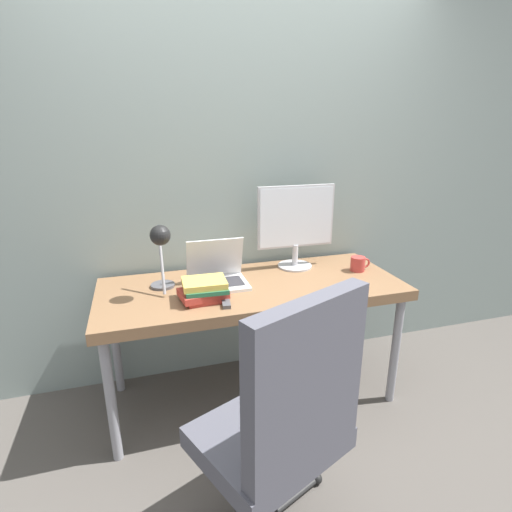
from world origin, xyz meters
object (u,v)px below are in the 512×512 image
(office_chair, at_px, (285,419))
(mug, at_px, (358,264))
(monitor, at_px, (296,223))
(laptop, at_px, (217,275))
(book_stack, at_px, (204,290))
(desk_lamp, at_px, (161,247))

(office_chair, xyz_separation_m, mug, (0.84, 0.95, 0.19))
(monitor, bearing_deg, mug, -27.70)
(laptop, bearing_deg, mug, -2.19)
(book_stack, bearing_deg, mug, 8.94)
(desk_lamp, relative_size, book_stack, 1.51)
(monitor, xyz_separation_m, mug, (0.35, -0.18, -0.25))
(desk_lamp, relative_size, mug, 3.01)
(monitor, bearing_deg, desk_lamp, -165.38)
(monitor, height_order, book_stack, monitor)
(monitor, distance_m, mug, 0.47)
(office_chair, relative_size, book_stack, 4.28)
(monitor, relative_size, mug, 3.99)
(laptop, distance_m, mug, 0.88)
(laptop, distance_m, monitor, 0.60)
(desk_lamp, distance_m, office_chair, 1.06)
(mug, bearing_deg, office_chair, -131.41)
(desk_lamp, distance_m, mug, 1.21)
(laptop, xyz_separation_m, monitor, (0.53, 0.15, 0.24))
(desk_lamp, height_order, book_stack, desk_lamp)
(office_chair, height_order, book_stack, office_chair)
(desk_lamp, bearing_deg, mug, 1.66)
(desk_lamp, height_order, mug, desk_lamp)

